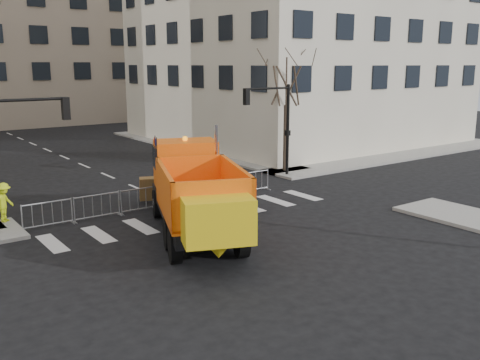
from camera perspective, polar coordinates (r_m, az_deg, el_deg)
ground at (r=19.51m, az=4.39°, el=-7.35°), size 120.00×120.00×0.00m
sidewalk_back at (r=26.25m, az=-7.70°, el=-2.09°), size 64.00×5.00×0.15m
traffic_light_right at (r=31.36m, az=5.11°, el=5.20°), size 0.18×0.18×5.40m
crowd_barriers at (r=25.02m, az=-8.26°, el=-1.70°), size 12.60×0.60×1.10m
street_tree at (r=32.45m, az=4.92°, el=7.31°), size 3.00×3.00×7.50m
plow_truck at (r=20.36m, az=-4.80°, el=-1.11°), size 6.57×10.96×4.14m
cop_a at (r=25.05m, az=-5.01°, el=-0.80°), size 0.75×0.61×1.78m
cop_b at (r=25.21m, az=-4.34°, el=-0.62°), size 1.04×0.89×1.86m
cop_c at (r=25.02m, az=-5.08°, el=-0.76°), size 0.75×1.16×1.83m
worker at (r=24.05m, az=-23.87°, el=-2.19°), size 1.18×1.17×1.64m
newspaper_box at (r=27.96m, az=-2.48°, el=0.21°), size 0.49×0.44×1.10m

